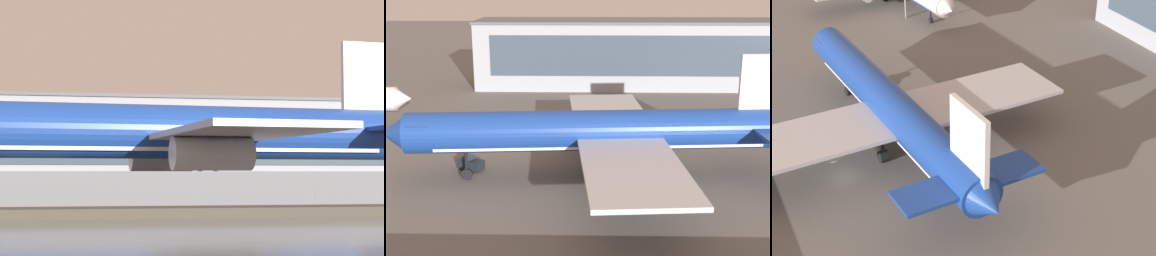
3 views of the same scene
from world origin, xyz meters
The scene contains 3 objects.
ground_plane centered at (0.00, 0.00, 0.00)m, with size 500.00×500.00×0.00m, color #66635E.
cargo_jet_blue centered at (-3.76, 7.86, 5.61)m, with size 50.56×43.52×14.69m.
baggage_tug centered at (-20.36, 9.98, 0.81)m, with size 3.58×2.91×1.80m.
Camera 3 is at (62.42, -13.61, 43.23)m, focal length 60.00 mm.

